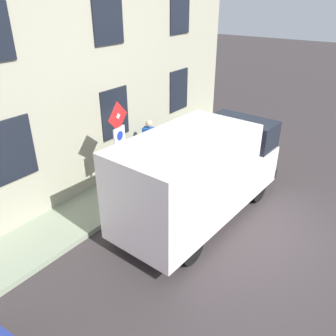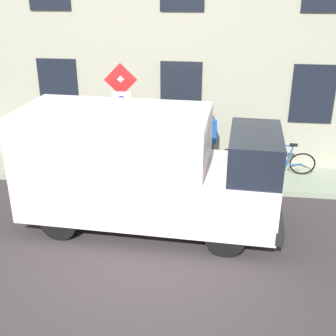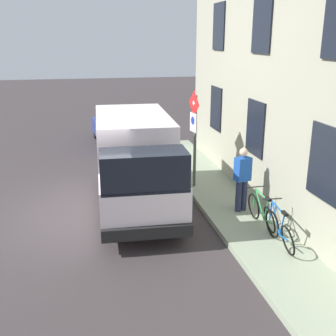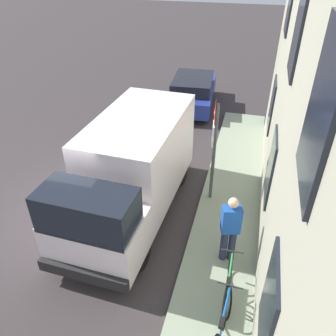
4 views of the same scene
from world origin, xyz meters
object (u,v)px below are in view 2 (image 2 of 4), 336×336
delivery_van (144,166)px  pedestrian (210,139)px  bicycle_green (249,159)px  sign_post_stacked (122,107)px  bicycle_blue (281,161)px

delivery_van → pedestrian: 2.93m
bicycle_green → delivery_van: bearing=50.1°
delivery_van → bicycle_green: delivery_van is taller
delivery_van → bicycle_green: size_ratio=3.16×
sign_post_stacked → bicycle_green: 3.64m
bicycle_green → pedestrian: pedestrian is taller
bicycle_green → pedestrian: (-0.12, 1.07, 0.56)m
sign_post_stacked → pedestrian: size_ratio=1.65×
sign_post_stacked → delivery_van: 2.22m
sign_post_stacked → pedestrian: 2.44m
delivery_van → pedestrian: delivery_van is taller
delivery_van → bicycle_green: 3.69m
sign_post_stacked → bicycle_blue: 4.38m
sign_post_stacked → pedestrian: (0.73, -2.12, -0.98)m
delivery_van → bicycle_blue: size_ratio=3.15×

